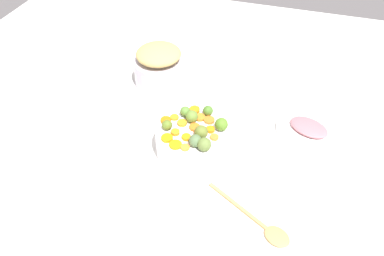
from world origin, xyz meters
TOP-DOWN VIEW (x-y plane):
  - tabletop at (0.00, 0.00)m, footprint 2.40×2.40m
  - serving_bowl_carrots at (0.03, -0.01)m, footprint 0.23×0.23m
  - metal_pot at (0.36, 0.22)m, footprint 0.20×0.20m
  - stuffing_mound at (0.36, 0.22)m, footprint 0.17×0.17m
  - carrot_slice_0 at (-0.05, 0.01)m, footprint 0.04×0.04m
  - carrot_slice_1 at (0.02, -0.09)m, footprint 0.04×0.04m
  - carrot_slice_2 at (-0.03, 0.05)m, footprint 0.05×0.05m
  - carrot_slice_3 at (0.07, 0.06)m, footprint 0.04×0.04m
  - carrot_slice_4 at (-0.05, -0.02)m, footprint 0.04×0.04m
  - carrot_slice_5 at (0.05, 0.03)m, footprint 0.04×0.04m
  - carrot_slice_6 at (-0.01, -0.01)m, footprint 0.04×0.04m
  - carrot_slice_7 at (0.04, -0.07)m, footprint 0.04×0.04m
  - carrot_slice_8 at (-0.00, 0.03)m, footprint 0.03×0.03m
  - carrot_slice_9 at (0.12, 0.01)m, footprint 0.05×0.05m
  - carrot_slice_10 at (0.04, -0.02)m, footprint 0.05×0.05m
  - carrot_slice_11 at (0.09, -0.02)m, footprint 0.04×0.04m
  - carrot_slice_12 at (0.09, -0.05)m, footprint 0.05×0.05m
  - carrot_slice_13 at (0.04, 0.08)m, footprint 0.03×0.03m
  - brussels_sprout_0 at (-0.04, -0.07)m, footprint 0.04×0.04m
  - brussels_sprout_1 at (0.01, -0.05)m, footprint 0.04×0.04m
  - brussels_sprout_2 at (-0.03, -0.04)m, footprint 0.04×0.04m
  - brussels_sprout_3 at (0.01, 0.06)m, footprint 0.03×0.03m
  - brussels_sprout_4 at (0.09, 0.03)m, footprint 0.03×0.03m
  - brussels_sprout_5 at (0.12, -0.04)m, footprint 0.03×0.03m
  - brussels_sprout_6 at (0.06, -0.10)m, footprint 0.04×0.04m
  - brussels_sprout_7 at (0.07, 0.00)m, footprint 0.04×0.04m
  - wooden_spoon at (-0.19, -0.30)m, footprint 0.17×0.27m
  - casserole_dish at (0.00, 0.38)m, footprint 0.21×0.21m
  - ham_plate at (0.25, -0.38)m, footprint 0.24×0.24m
  - ham_slice_main at (0.24, -0.37)m, footprint 0.14×0.16m

SIDE VIEW (x-z plane):
  - tabletop at x=0.00m, z-range 0.00..0.02m
  - wooden_spoon at x=-0.19m, z-range 0.02..0.03m
  - ham_plate at x=0.25m, z-range 0.02..0.03m
  - ham_slice_main at x=0.24m, z-range 0.03..0.05m
  - casserole_dish at x=0.00m, z-range 0.02..0.11m
  - serving_bowl_carrots at x=0.03m, z-range 0.02..0.12m
  - metal_pot at x=0.36m, z-range 0.02..0.12m
  - carrot_slice_3 at x=0.07m, z-range 0.12..0.12m
  - carrot_slice_0 at x=-0.05m, z-range 0.12..0.12m
  - carrot_slice_4 at x=-0.05m, z-range 0.12..0.12m
  - carrot_slice_1 at x=0.02m, z-range 0.12..0.12m
  - carrot_slice_12 at x=0.09m, z-range 0.12..0.12m
  - carrot_slice_10 at x=0.04m, z-range 0.12..0.12m
  - carrot_slice_11 at x=0.09m, z-range 0.12..0.12m
  - carrot_slice_2 at x=-0.03m, z-range 0.12..0.12m
  - carrot_slice_5 at x=0.05m, z-range 0.12..0.13m
  - carrot_slice_6 at x=-0.01m, z-range 0.12..0.13m
  - carrot_slice_8 at x=0.00m, z-range 0.12..0.13m
  - carrot_slice_7 at x=0.04m, z-range 0.12..0.13m
  - carrot_slice_13 at x=0.04m, z-range 0.12..0.13m
  - carrot_slice_9 at x=0.12m, z-range 0.12..0.13m
  - brussels_sprout_3 at x=0.01m, z-range 0.12..0.15m
  - brussels_sprout_5 at x=0.12m, z-range 0.12..0.15m
  - brussels_sprout_4 at x=0.09m, z-range 0.12..0.15m
  - brussels_sprout_2 at x=-0.03m, z-range 0.12..0.16m
  - brussels_sprout_7 at x=0.07m, z-range 0.12..0.16m
  - brussels_sprout_6 at x=0.06m, z-range 0.12..0.16m
  - brussels_sprout_0 at x=-0.04m, z-range 0.12..0.16m
  - brussels_sprout_1 at x=0.01m, z-range 0.12..0.16m
  - stuffing_mound at x=0.36m, z-range 0.12..0.18m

